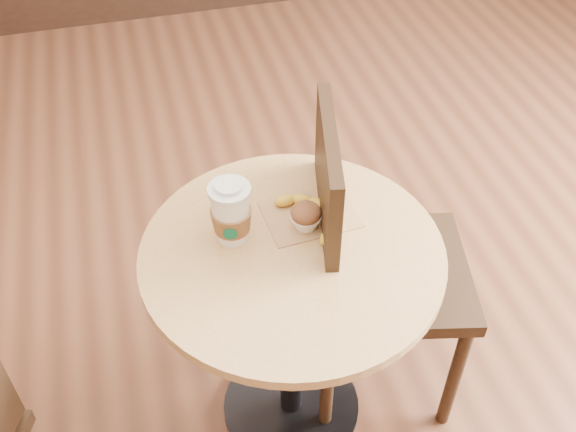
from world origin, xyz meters
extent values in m
plane|color=brown|center=(0.00, 0.00, 0.00)|extent=(7.00, 7.00, 0.00)
cylinder|color=black|center=(0.09, 0.05, 0.01)|extent=(0.44, 0.44, 0.02)
cylinder|color=black|center=(0.09, 0.05, 0.38)|extent=(0.07, 0.07, 0.72)
cylinder|color=tan|center=(0.09, 0.05, 0.73)|extent=(0.78, 0.78, 0.03)
cube|color=black|center=(0.41, 0.11, 0.50)|extent=(0.54, 0.54, 0.04)
cylinder|color=black|center=(0.55, -0.12, 0.25)|extent=(0.04, 0.04, 0.50)
cylinder|color=black|center=(0.63, 0.25, 0.25)|extent=(0.04, 0.04, 0.50)
cylinder|color=black|center=(0.18, -0.03, 0.25)|extent=(0.04, 0.04, 0.50)
cylinder|color=black|center=(0.26, 0.34, 0.25)|extent=(0.04, 0.04, 0.50)
cube|color=black|center=(0.21, 0.16, 0.78)|extent=(0.13, 0.42, 0.47)
cube|color=#AC8153|center=(0.17, 0.16, 0.75)|extent=(0.25, 0.20, 0.00)
cylinder|color=silver|center=(-0.05, 0.13, 0.91)|extent=(0.11, 0.11, 0.01)
cylinder|color=silver|center=(-0.05, 0.13, 0.92)|extent=(0.07, 0.07, 0.01)
cylinder|color=#085434|center=(-0.06, 0.08, 0.81)|extent=(0.04, 0.01, 0.04)
ellipsoid|color=brown|center=(0.14, 0.12, 0.80)|extent=(0.08, 0.08, 0.05)
ellipsoid|color=#F2E4C1|center=(0.14, 0.12, 0.82)|extent=(0.03, 0.03, 0.02)
camera|label=1|loc=(-0.23, -1.08, 1.98)|focal=42.00mm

